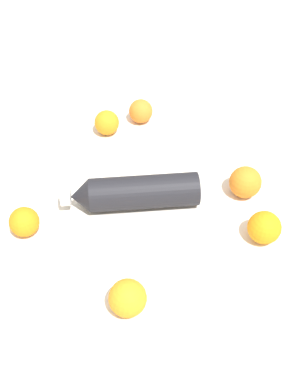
{
  "coord_description": "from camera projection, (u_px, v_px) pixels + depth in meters",
  "views": [
    {
      "loc": [
        0.66,
        -0.03,
        0.74
      ],
      "look_at": [
        -0.01,
        0.03,
        0.04
      ],
      "focal_mm": 41.67,
      "sensor_mm": 36.0,
      "label": 1
    }
  ],
  "objects": [
    {
      "name": "orange_4",
      "position": [
        264.0,
        228.0,
        0.91
      ],
      "size": [
        0.07,
        0.07,
        0.07
      ],
      "primitive_type": "sphere",
      "color": "orange",
      "rests_on": "ground_plane"
    },
    {
      "name": "orange_1",
      "position": [
        141.0,
        111.0,
        1.19
      ],
      "size": [
        0.06,
        0.06,
        0.06
      ],
      "primitive_type": "sphere",
      "color": "orange",
      "rests_on": "ground_plane"
    },
    {
      "name": "orange_0",
      "position": [
        245.0,
        182.0,
        1.0
      ],
      "size": [
        0.07,
        0.07,
        0.07
      ],
      "primitive_type": "sphere",
      "color": "orange",
      "rests_on": "ground_plane"
    },
    {
      "name": "water_bottle",
      "position": [
        133.0,
        193.0,
        0.98
      ],
      "size": [
        0.08,
        0.3,
        0.07
      ],
      "rotation": [
        0.0,
        0.0,
        4.71
      ],
      "color": "black",
      "rests_on": "ground_plane"
    },
    {
      "name": "orange_3",
      "position": [
        24.0,
        222.0,
        0.93
      ],
      "size": [
        0.06,
        0.06,
        0.06
      ],
      "primitive_type": "sphere",
      "color": "orange",
      "rests_on": "ground_plane"
    },
    {
      "name": "ground_plane",
      "position": [
        131.0,
        207.0,
        1.0
      ],
      "size": [
        2.4,
        2.4,
        0.0
      ],
      "primitive_type": "plane",
      "color": "silver"
    },
    {
      "name": "orange_5",
      "position": [
        128.0,
        298.0,
        0.8
      ],
      "size": [
        0.07,
        0.07,
        0.07
      ],
      "primitive_type": "sphere",
      "color": "orange",
      "rests_on": "ground_plane"
    },
    {
      "name": "orange_2",
      "position": [
        107.0,
        123.0,
        1.16
      ],
      "size": [
        0.06,
        0.06,
        0.06
      ],
      "primitive_type": "sphere",
      "color": "orange",
      "rests_on": "ground_plane"
    }
  ]
}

